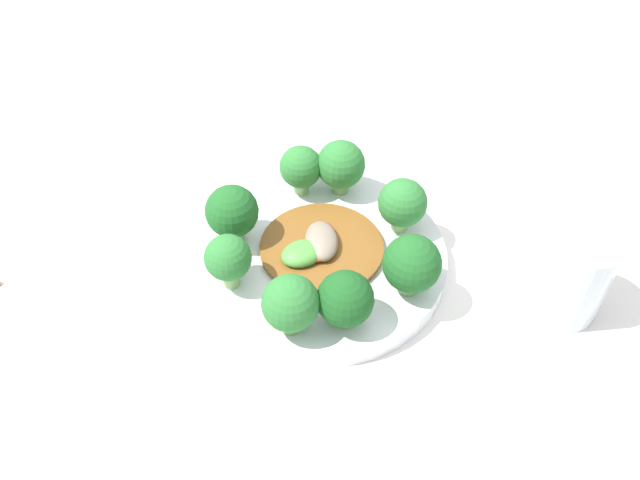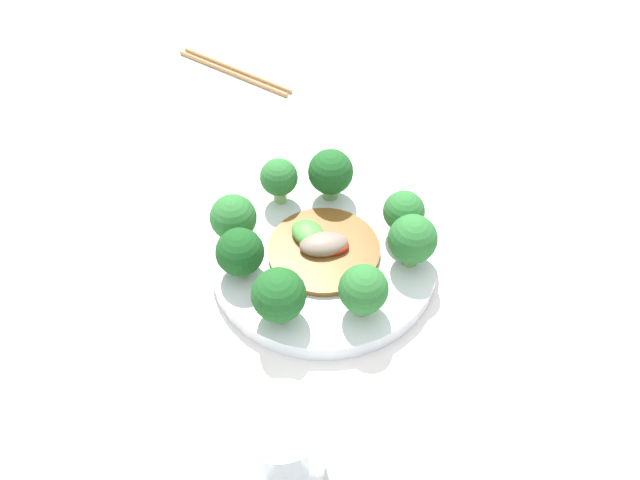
{
  "view_description": "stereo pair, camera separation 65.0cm",
  "coord_description": "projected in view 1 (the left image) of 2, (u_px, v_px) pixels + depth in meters",
  "views": [
    {
      "loc": [
        -0.21,
        0.43,
        1.28
      ],
      "look_at": [
        -0.03,
        0.0,
        0.81
      ],
      "focal_mm": 35.0,
      "sensor_mm": 36.0,
      "label": 1
    },
    {
      "loc": [
        -0.49,
        -0.15,
        1.36
      ],
      "look_at": [
        -0.03,
        0.0,
        0.81
      ],
      "focal_mm": 35.0,
      "sensor_mm": 36.0,
      "label": 2
    }
  ],
  "objects": [
    {
      "name": "broccoli_west",
      "position": [
        412.0,
        264.0,
        0.61
      ],
      "size": [
        0.06,
        0.06,
        0.07
      ],
      "color": "#70A356",
      "rests_on": "plate"
    },
    {
      "name": "drinking_glass",
      "position": [
        570.0,
        273.0,
        0.62
      ],
      "size": [
        0.08,
        0.08,
        0.1
      ],
      "color": "silver",
      "rests_on": "table"
    },
    {
      "name": "table",
      "position": [
        305.0,
        424.0,
        0.98
      ],
      "size": [
        1.1,
        0.9,
        0.77
      ],
      "color": "silver",
      "rests_on": "ground_plane"
    },
    {
      "name": "broccoli_south",
      "position": [
        341.0,
        165.0,
        0.72
      ],
      "size": [
        0.06,
        0.06,
        0.07
      ],
      "color": "#7AAD5B",
      "rests_on": "plate"
    },
    {
      "name": "broccoli_east",
      "position": [
        232.0,
        212.0,
        0.66
      ],
      "size": [
        0.06,
        0.06,
        0.07
      ],
      "color": "#70A356",
      "rests_on": "plate"
    },
    {
      "name": "broccoli_north",
      "position": [
        291.0,
        304.0,
        0.58
      ],
      "size": [
        0.06,
        0.06,
        0.07
      ],
      "color": "#70A356",
      "rests_on": "plate"
    },
    {
      "name": "plate",
      "position": [
        320.0,
        260.0,
        0.68
      ],
      "size": [
        0.27,
        0.27,
        0.02
      ],
      "color": "silver",
      "rests_on": "table"
    },
    {
      "name": "broccoli_northeast",
      "position": [
        228.0,
        259.0,
        0.62
      ],
      "size": [
        0.05,
        0.05,
        0.06
      ],
      "color": "#89B76B",
      "rests_on": "plate"
    },
    {
      "name": "stirfry_center",
      "position": [
        318.0,
        249.0,
        0.67
      ],
      "size": [
        0.13,
        0.13,
        0.02
      ],
      "color": "brown",
      "rests_on": "plate"
    },
    {
      "name": "broccoli_southwest",
      "position": [
        402.0,
        203.0,
        0.68
      ],
      "size": [
        0.05,
        0.05,
        0.07
      ],
      "color": "#89B76B",
      "rests_on": "plate"
    },
    {
      "name": "broccoli_southeast",
      "position": [
        301.0,
        168.0,
        0.72
      ],
      "size": [
        0.05,
        0.05,
        0.06
      ],
      "color": "#89B76B",
      "rests_on": "plate"
    },
    {
      "name": "broccoli_northwest",
      "position": [
        345.0,
        299.0,
        0.59
      ],
      "size": [
        0.06,
        0.06,
        0.06
      ],
      "color": "#7AAD5B",
      "rests_on": "plate"
    }
  ]
}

